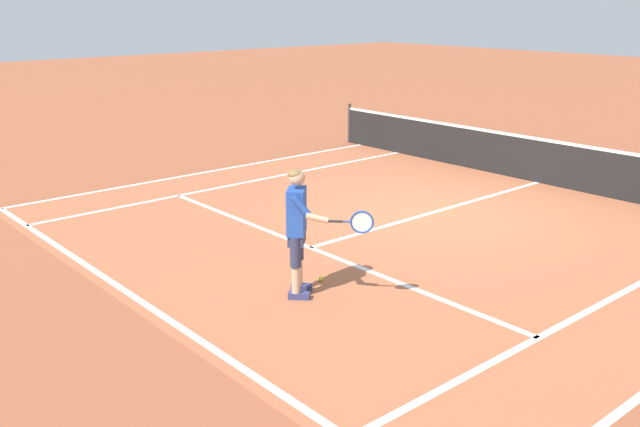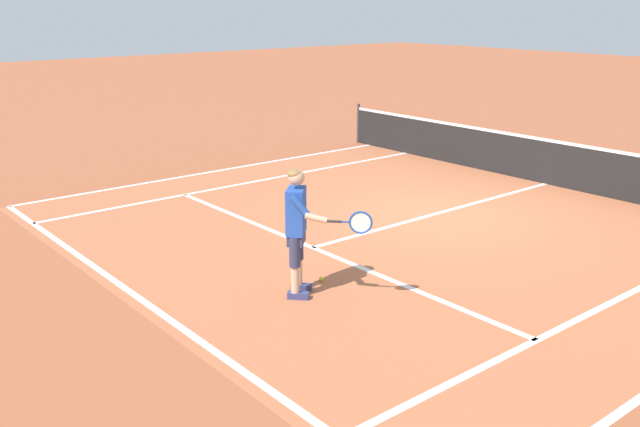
% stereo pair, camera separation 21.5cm
% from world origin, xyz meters
% --- Properties ---
extents(ground_plane, '(80.00, 80.00, 0.00)m').
position_xyz_m(ground_plane, '(0.00, 0.00, 0.00)').
color(ground_plane, '#9E5133').
extents(court_inner_surface, '(10.98, 9.81, 0.00)m').
position_xyz_m(court_inner_surface, '(0.00, -1.24, 0.00)').
color(court_inner_surface, '#B2603D').
rests_on(court_inner_surface, ground).
extents(line_baseline, '(10.98, 0.10, 0.01)m').
position_xyz_m(line_baseline, '(0.00, -5.95, 0.00)').
color(line_baseline, white).
rests_on(line_baseline, ground).
extents(line_service, '(8.23, 0.10, 0.01)m').
position_xyz_m(line_service, '(0.00, -2.94, 0.00)').
color(line_service, white).
rests_on(line_service, ground).
extents(line_centre_service, '(0.10, 6.40, 0.01)m').
position_xyz_m(line_centre_service, '(0.00, 0.26, 0.00)').
color(line_centre_service, white).
rests_on(line_centre_service, ground).
extents(line_singles_left, '(0.10, 9.41, 0.01)m').
position_xyz_m(line_singles_left, '(-4.12, -1.24, 0.00)').
color(line_singles_left, white).
rests_on(line_singles_left, ground).
extents(line_singles_right, '(0.10, 9.41, 0.01)m').
position_xyz_m(line_singles_right, '(4.12, -1.24, 0.00)').
color(line_singles_right, white).
rests_on(line_singles_right, ground).
extents(line_doubles_left, '(0.10, 9.41, 0.01)m').
position_xyz_m(line_doubles_left, '(-5.49, -1.24, 0.00)').
color(line_doubles_left, white).
rests_on(line_doubles_left, ground).
extents(tennis_net, '(11.96, 0.08, 1.07)m').
position_xyz_m(tennis_net, '(0.00, 3.46, 0.50)').
color(tennis_net, '#333338').
rests_on(tennis_net, ground).
extents(tennis_player, '(1.17, 0.72, 1.71)m').
position_xyz_m(tennis_player, '(1.33, -4.24, 0.99)').
color(tennis_player, navy).
rests_on(tennis_player, ground).
extents(tennis_ball_near_feet, '(0.07, 0.07, 0.07)m').
position_xyz_m(tennis_ball_near_feet, '(1.16, -3.72, 0.03)').
color(tennis_ball_near_feet, '#CCE02D').
rests_on(tennis_ball_near_feet, ground).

